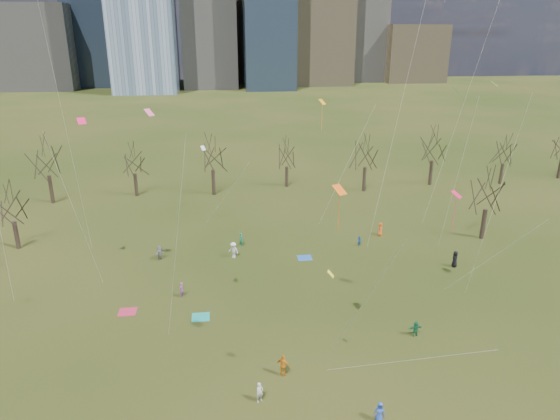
{
  "coord_description": "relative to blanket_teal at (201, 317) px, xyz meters",
  "views": [
    {
      "loc": [
        -5.97,
        -35.64,
        24.09
      ],
      "look_at": [
        0.0,
        12.0,
        7.0
      ],
      "focal_mm": 32.0,
      "sensor_mm": 36.0,
      "label": 1
    }
  ],
  "objects": [
    {
      "name": "person_5",
      "position": [
        18.0,
        -5.19,
        0.68
      ],
      "size": [
        1.32,
        0.57,
        1.38
      ],
      "primitive_type": "imported",
      "rotation": [
        0.0,
        0.0,
        3.27
      ],
      "color": "#186C42",
      "rests_on": "ground"
    },
    {
      "name": "blanket_crimson",
      "position": [
        -6.67,
        1.73,
        0.0
      ],
      "size": [
        1.6,
        1.5,
        0.03
      ],
      "primitive_type": "cube",
      "color": "#B22342",
      "rests_on": "ground"
    },
    {
      "name": "ground",
      "position": [
        8.2,
        -3.88,
        -0.01
      ],
      "size": [
        500.0,
        500.0,
        0.0
      ],
      "primitive_type": "plane",
      "color": "black",
      "rests_on": "ground"
    },
    {
      "name": "bare_tree_row",
      "position": [
        8.12,
        33.34,
        6.1
      ],
      "size": [
        113.04,
        29.8,
        9.5
      ],
      "color": "black",
      "rests_on": "ground"
    },
    {
      "name": "person_1",
      "position": [
        4.34,
        -11.47,
        0.75
      ],
      "size": [
        0.66,
        0.6,
        1.52
      ],
      "primitive_type": "imported",
      "rotation": [
        0.0,
        0.0,
        0.55
      ],
      "color": "silver",
      "rests_on": "ground"
    },
    {
      "name": "person_9",
      "position": [
        3.41,
        12.26,
        0.92
      ],
      "size": [
        1.39,
        1.26,
        1.88
      ],
      "primitive_type": "imported",
      "rotation": [
        0.0,
        0.0,
        5.69
      ],
      "color": "silver",
      "rests_on": "ground"
    },
    {
      "name": "person_4",
      "position": [
        6.31,
        -8.93,
        0.88
      ],
      "size": [
        1.11,
        0.96,
        1.79
      ],
      "primitive_type": "imported",
      "rotation": [
        0.0,
        0.0,
        2.54
      ],
      "color": "orange",
      "rests_on": "ground"
    },
    {
      "name": "person_11",
      "position": [
        -4.8,
        12.8,
        0.82
      ],
      "size": [
        1.38,
        1.5,
        1.68
      ],
      "primitive_type": "imported",
      "rotation": [
        0.0,
        0.0,
        0.86
      ],
      "color": "slate",
      "rests_on": "ground"
    },
    {
      "name": "person_7",
      "position": [
        -1.9,
        3.9,
        0.77
      ],
      "size": [
        0.57,
        0.67,
        1.56
      ],
      "primitive_type": "imported",
      "rotation": [
        0.0,
        0.0,
        4.32
      ],
      "color": "#8E4890",
      "rests_on": "ground"
    },
    {
      "name": "blanket_navy",
      "position": [
        11.4,
        11.18,
        0.0
      ],
      "size": [
        1.6,
        1.5,
        0.03
      ],
      "primitive_type": "cube",
      "color": "#2356A7",
      "rests_on": "ground"
    },
    {
      "name": "person_12",
      "position": [
        21.97,
        16.53,
        0.84
      ],
      "size": [
        0.78,
        0.97,
        1.72
      ],
      "primitive_type": "imported",
      "rotation": [
        0.0,
        0.0,
        1.25
      ],
      "color": "orange",
      "rests_on": "ground"
    },
    {
      "name": "person_8",
      "position": [
        18.44,
        13.68,
        0.6
      ],
      "size": [
        0.63,
        0.72,
        1.24
      ],
      "primitive_type": "imported",
      "rotation": [
        0.0,
        0.0,
        5.03
      ],
      "color": "#275EAB",
      "rests_on": "ground"
    },
    {
      "name": "blanket_teal",
      "position": [
        0.0,
        0.0,
        0.0
      ],
      "size": [
        1.6,
        1.5,
        0.03
      ],
      "primitive_type": "cube",
      "color": "teal",
      "rests_on": "ground"
    },
    {
      "name": "person_0",
      "position": [
        11.96,
        -14.29,
        0.71
      ],
      "size": [
        0.81,
        0.64,
        1.45
      ],
      "primitive_type": "imported",
      "rotation": [
        0.0,
        0.0,
        6.0
      ],
      "color": "#2949B2",
      "rests_on": "ground"
    },
    {
      "name": "person_13",
      "position": [
        4.44,
        15.51,
        0.81
      ],
      "size": [
        0.65,
        0.72,
        1.65
      ],
      "primitive_type": "imported",
      "rotation": [
        0.0,
        0.0,
        2.12
      ],
      "color": "#1B7D52",
      "rests_on": "ground"
    },
    {
      "name": "kites_airborne",
      "position": [
        12.05,
        4.53,
        13.48
      ],
      "size": [
        49.28,
        40.62,
        35.26
      ],
      "color": "orange",
      "rests_on": "ground"
    },
    {
      "name": "person_6",
      "position": [
        27.23,
        6.95,
        0.9
      ],
      "size": [
        0.92,
        1.06,
        1.83
      ],
      "primitive_type": "imported",
      "rotation": [
        0.0,
        0.0,
        4.26
      ],
      "color": "black",
      "rests_on": "ground"
    }
  ]
}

